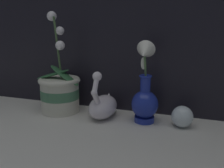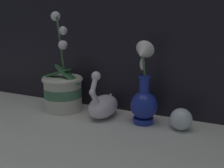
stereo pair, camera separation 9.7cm
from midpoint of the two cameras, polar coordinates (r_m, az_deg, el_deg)
name	(u,v)px [view 1 (the left image)]	position (r m, az deg, el deg)	size (l,w,h in m)	color
ground_plane	(106,128)	(0.92, -4.47, -9.58)	(2.80, 2.80, 0.00)	beige
orchid_potted_plant	(60,91)	(1.09, -13.83, -1.46)	(0.20, 0.17, 0.40)	beige
swan_figurine	(103,105)	(1.00, -4.74, -4.62)	(0.10, 0.19, 0.19)	white
blue_vase	(145,96)	(0.94, 4.23, -2.65)	(0.10, 0.12, 0.30)	navy
glass_sphere	(182,117)	(0.93, 12.20, -7.00)	(0.08, 0.08, 0.08)	silver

